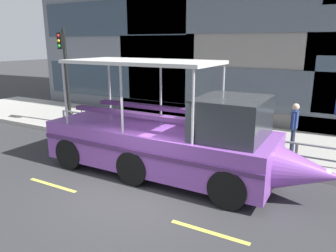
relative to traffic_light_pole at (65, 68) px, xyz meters
name	(u,v)px	position (x,y,z in m)	size (l,w,h in m)	color
ground_plane	(140,191)	(6.83, -4.07, -2.83)	(120.00, 120.00, 0.00)	#333335
sidewalk	(215,137)	(6.83, 1.53, -2.74)	(32.00, 4.80, 0.18)	#A8A59E
curb_edge	(189,154)	(6.83, -0.96, -2.74)	(32.00, 0.18, 0.18)	#B2ADA3
lane_centreline	(120,205)	(6.83, -4.98, -2.82)	(25.80, 0.12, 0.01)	#DBD64C
curb_guardrail	(181,133)	(6.32, -0.62, -2.10)	(12.08, 0.09, 0.81)	gray
traffic_light_pole	(65,68)	(0.00, 0.00, 0.00)	(0.24, 0.46, 4.39)	black
leaned_bicycle	(84,120)	(1.26, -0.29, -2.27)	(1.74, 0.46, 0.96)	black
duck_tour_boat	(173,141)	(7.09, -2.68, -1.73)	(8.79, 2.51, 3.45)	purple
pedestrian_near_bow	(294,123)	(10.00, 0.84, -1.59)	(0.24, 0.51, 1.75)	#1E2338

